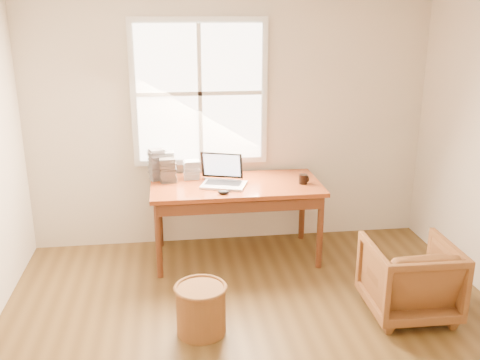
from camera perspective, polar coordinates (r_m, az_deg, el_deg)
The scene contains 11 objects.
room_shell at distance 3.33m, azimuth 2.73°, elevation 0.28°, with size 4.04×4.54×2.64m.
desk at distance 5.06m, azimuth -0.43°, elevation -0.60°, with size 1.60×0.80×0.04m, color brown.
armchair at distance 4.47m, azimuth 17.61°, elevation -9.92°, with size 0.65×0.67×0.61m, color brown.
wicker_stool at distance 4.10m, azimuth -4.18°, elevation -13.65°, with size 0.37×0.37×0.37m, color brown.
laptop at distance 4.93m, azimuth -1.76°, elevation 1.12°, with size 0.43×0.45×0.32m, color silver, non-canonical shape.
mouse at distance 4.76m, azimuth -1.77°, elevation -1.30°, with size 0.11×0.06×0.04m, color black.
coffee_mug at distance 5.07m, azimuth 6.75°, elevation 0.10°, with size 0.08×0.08×0.09m, color black.
cd_stack_a at distance 5.24m, azimuth -7.77°, elevation 1.62°, with size 0.13×0.12×0.26m, color #B7BDC3.
cd_stack_b at distance 5.12m, azimuth -7.69°, elevation 1.04°, with size 0.15×0.13×0.23m, color #242328.
cd_stack_c at distance 5.19m, azimuth -8.88°, elevation 1.65°, with size 0.13×0.12×0.30m, color gray.
cd_stack_d at distance 5.20m, azimuth -5.20°, elevation 1.14°, with size 0.14×0.13×0.18m, color silver.
Camera 1 is at (-0.60, -2.96, 2.31)m, focal length 40.00 mm.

